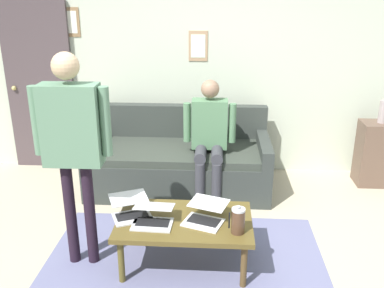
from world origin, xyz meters
name	(u,v)px	position (x,y,z in m)	size (l,w,h in m)	color
ground_plane	(187,272)	(0.00, 0.00, 0.00)	(7.68, 7.68, 0.00)	#B5A78D
area_rug	(184,270)	(0.03, -0.01, 0.00)	(2.33, 1.76, 0.01)	slate
back_wall	(200,61)	(0.00, -2.20, 1.35)	(7.04, 0.11, 2.70)	beige
interior_door	(40,87)	(1.94, -2.11, 1.02)	(0.82, 0.09, 2.05)	#4C3E42
couch	(179,162)	(0.20, -1.58, 0.30)	(1.99, 0.92, 0.88)	#323733
coffee_table	(185,224)	(0.03, -0.11, 0.37)	(1.08, 0.67, 0.42)	brown
laptop_left	(153,218)	(0.27, -0.04, 0.46)	(0.32, 0.32, 0.14)	silver
laptop_center	(205,215)	(-0.14, -0.10, 0.46)	(0.39, 0.42, 0.13)	silver
laptop_right	(131,210)	(0.47, -0.15, 0.46)	(0.41, 0.43, 0.13)	silver
french_press	(238,221)	(-0.39, 0.06, 0.52)	(0.12, 0.10, 0.23)	#4C3323
side_shelf	(377,154)	(-2.06, -1.81, 0.37)	(0.42, 0.32, 0.74)	brown
flower_vase	(384,109)	(-2.06, -1.81, 0.90)	(0.09, 0.09, 0.47)	#A49494
person_standing	(72,135)	(0.87, -0.10, 1.11)	(0.60, 0.20, 1.74)	black
person_seated	(209,134)	(-0.14, -1.35, 0.73)	(0.55, 0.51, 1.28)	#38383E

